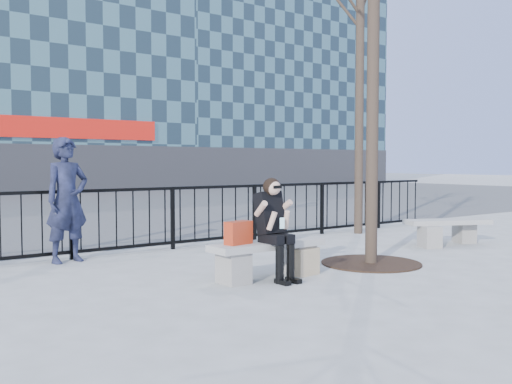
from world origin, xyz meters
TOP-DOWN VIEW (x-y plane):
  - ground at (0.00, 0.00)m, footprint 120.00×120.00m
  - street_surface at (0.00, 15.00)m, footprint 60.00×23.00m
  - railing at (0.00, 3.00)m, footprint 14.00×0.06m
  - building_right at (20.00, 27.00)m, footprint 16.20×10.20m
  - tree_grate at (1.90, -0.10)m, footprint 1.50×1.50m
  - bench_main at (0.00, 0.00)m, footprint 1.65×0.46m
  - bench_second at (4.55, 0.41)m, footprint 1.60×0.45m
  - seated_woman at (0.00, -0.16)m, footprint 0.50×0.64m
  - handbag at (-0.46, 0.02)m, footprint 0.38×0.23m
  - shopping_bag at (0.54, -0.17)m, footprint 0.40×0.19m
  - standing_man at (-1.73, 2.80)m, footprint 0.79×0.60m

SIDE VIEW (x-z plane):
  - ground at x=0.00m, z-range 0.00..0.00m
  - street_surface at x=0.00m, z-range 0.00..0.01m
  - tree_grate at x=1.90m, z-range 0.00..0.02m
  - shopping_bag at x=0.54m, z-range 0.00..0.37m
  - bench_second at x=4.55m, z-range 0.05..0.53m
  - bench_main at x=0.00m, z-range 0.06..0.55m
  - railing at x=0.00m, z-range 0.00..1.11m
  - handbag at x=-0.46m, z-range 0.49..0.79m
  - seated_woman at x=0.00m, z-range 0.00..1.34m
  - standing_man at x=-1.73m, z-range 0.00..1.92m
  - building_right at x=20.00m, z-range 0.00..20.60m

